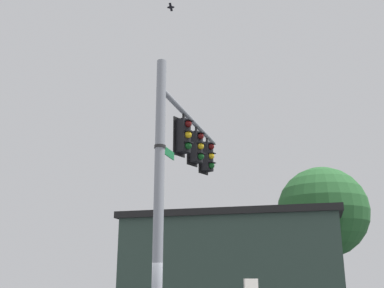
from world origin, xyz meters
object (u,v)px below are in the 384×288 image
Objects in this scene: traffic_light_mid_inner at (197,147)px; street_name_sign at (164,149)px; bird_flying at (171,7)px; traffic_light_mid_outer at (208,157)px; traffic_light_nearest_pole at (184,136)px.

traffic_light_mid_inner is 1.16× the size of street_name_sign.
traffic_light_mid_inner is at bearing -171.61° from bird_flying.
traffic_light_mid_inner is at bearing -160.37° from street_name_sign.
traffic_light_mid_outer is at bearing -159.98° from traffic_light_mid_inner.
bird_flying is at bearing -144.84° from street_name_sign.
bird_flying reaches higher than traffic_light_mid_inner.
traffic_light_nearest_pole and traffic_light_mid_outer have the same top height.
traffic_light_nearest_pole is 3.41× the size of bird_flying.
bird_flying is (0.48, -0.19, 4.35)m from traffic_light_nearest_pole.
traffic_light_mid_inner is 1.00× the size of traffic_light_mid_outer.
bird_flying is at bearing -22.05° from traffic_light_nearest_pole.
street_name_sign is (2.73, 0.97, -0.87)m from traffic_light_mid_inner.
traffic_light_nearest_pole is at bearing -160.69° from street_name_sign.
street_name_sign is at bearing 19.31° from traffic_light_nearest_pole.
traffic_light_mid_inner reaches higher than street_name_sign.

